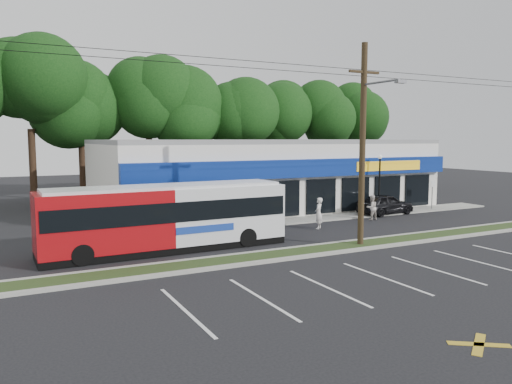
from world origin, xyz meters
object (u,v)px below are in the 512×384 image
Objects in this scene: pedestrian_a at (319,213)px; metrobus at (167,216)px; lamp_post at (380,177)px; car_silver at (94,234)px; utility_pole at (361,138)px; pedestrian_b at (372,208)px; sign_post at (433,190)px; car_dark at (385,204)px.

metrobus is at bearing -34.27° from pedestrian_a.
lamp_post is 0.36× the size of metrobus.
utility_pole is at bearing -113.87° from car_silver.
pedestrian_a reaches higher than pedestrian_b.
metrobus is (-21.90, -4.07, 0.13)m from sign_post.
car_silver is at bearing -45.92° from pedestrian_a.
utility_pole is 11.36× the size of car_dark.
car_silver is 17.87m from pedestrian_b.
lamp_post is at bearing 158.54° from pedestrian_a.
utility_pole is at bearing 45.38° from pedestrian_b.
pedestrian_a is (-7.42, -2.50, 0.19)m from car_dark.
pedestrian_b is at bearing -140.92° from lamp_post.
pedestrian_a reaches higher than car_silver.
car_dark is at bearing -82.83° from car_silver.
metrobus is at bearing -169.46° from sign_post.
lamp_post is 17.47m from metrobus.
utility_pole is 15.71m from sign_post.
lamp_post is at bearing 177.42° from sign_post.
metrobus reaches higher than pedestrian_a.
lamp_post is 0.99× the size of car_silver.
utility_pole reaches higher than metrobus.
sign_post is 1.19× the size of pedestrian_a.
car_silver is at bearing -175.63° from sign_post.
car_silver is (-25.00, -1.91, -0.85)m from sign_post.
car_silver is (-20.00, -2.14, -1.97)m from lamp_post.
sign_post is (5.00, -0.23, -1.12)m from lamp_post.
utility_pole is 13.97m from car_silver.
pedestrian_a is (12.90, -0.66, 0.23)m from car_silver.
car_dark is at bearing -43.31° from lamp_post.
car_silver is at bearing 143.84° from metrobus.
pedestrian_a is (9.80, 1.50, -0.75)m from metrobus.
sign_post is 7.33m from pedestrian_b.
car_dark is 2.84m from pedestrian_b.
sign_post is 0.52× the size of car_silver.
utility_pole is 11.68× the size of car_silver.
metrobus is 7.16× the size of pedestrian_b.
metrobus is 6.34× the size of pedestrian_a.
pedestrian_a is at bearing 78.14° from utility_pole.
pedestrian_a is at bearing 12.00° from pedestrian_b.
car_dark is (17.22, 4.00, -0.93)m from metrobus.
sign_post is at bearing -93.01° from car_dark.
lamp_post is 1.97m from car_dark.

